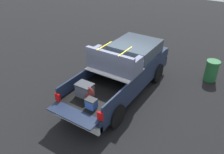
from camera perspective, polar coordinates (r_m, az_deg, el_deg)
The scene contains 3 objects.
ground_plane at distance 9.75m, azimuth 1.92°, elevation -4.01°, with size 40.00×40.00×0.00m, color black.
pickup_truck at distance 9.50m, azimuth 3.16°, elevation 1.89°, with size 6.05×2.06×2.23m.
trash_can at distance 11.31m, azimuth 23.56°, elevation 1.47°, with size 0.60×0.60×0.98m.
Camera 1 is at (-6.86, -4.06, 5.61)m, focal length 36.66 mm.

